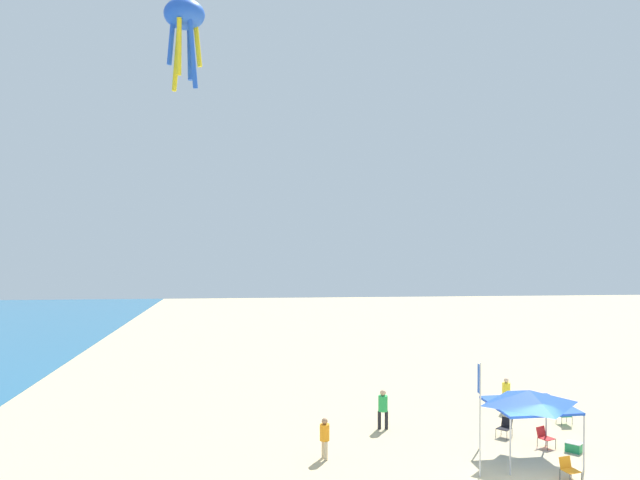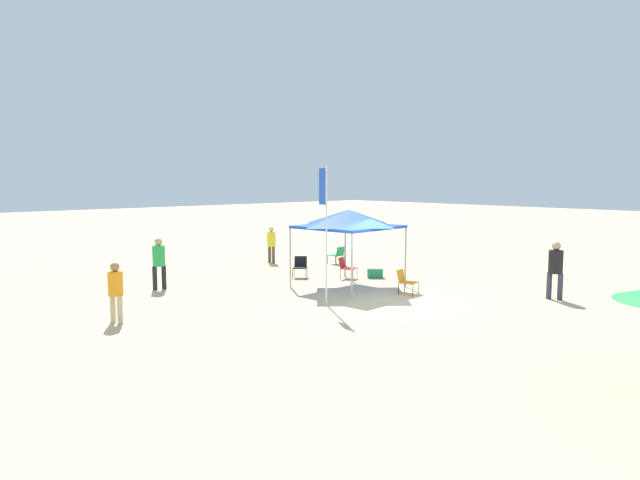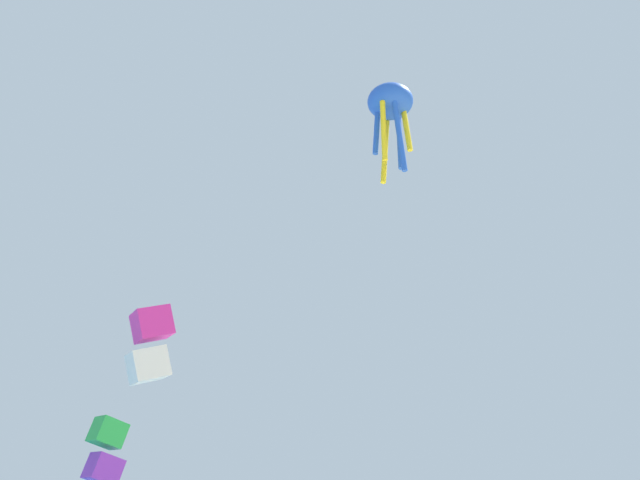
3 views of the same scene
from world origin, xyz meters
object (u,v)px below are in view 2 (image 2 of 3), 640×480
cooler_box (375,272)px  person_far_stroller (116,287)px  person_beachcomber (159,259)px  folding_chair_facing_ocean (338,254)px  person_watching_sky (271,242)px  folding_chair_near_cooler (406,280)px  folding_chair_right_of_tent (300,265)px  canopy_tent (348,219)px  person_by_tent (556,266)px  banner_flag (325,222)px  folding_chair_left_of_tent (346,266)px

cooler_box → person_far_stroller: (-0.04, 10.35, 0.77)m
cooler_box → person_beachcomber: 8.20m
folding_chair_facing_ocean → person_watching_sky: (2.36, 1.97, 0.52)m
folding_chair_near_cooler → folding_chair_right_of_tent: 4.86m
person_beachcomber → folding_chair_right_of_tent: bearing=172.5°
canopy_tent → folding_chair_facing_ocean: (4.13, -3.47, -1.97)m
folding_chair_right_of_tent → person_by_tent: 9.29m
folding_chair_near_cooler → person_beachcomber: bearing=116.7°
folding_chair_near_cooler → person_far_stroller: person_far_stroller is taller
banner_flag → person_by_tent: banner_flag is taller
canopy_tent → person_far_stroller: (0.62, 8.19, -1.47)m
folding_chair_right_of_tent → cooler_box: (-2.01, -2.15, -0.27)m
banner_flag → person_by_tent: 7.56m
folding_chair_right_of_tent → person_watching_sky: size_ratio=0.49×
folding_chair_near_cooler → person_by_tent: 4.78m
person_by_tent → canopy_tent: bearing=16.2°
folding_chair_near_cooler → person_beachcomber: (6.30, 5.79, 0.59)m
person_by_tent → person_beachcomber: 13.28m
folding_chair_left_of_tent → person_by_tent: person_by_tent is taller
folding_chair_right_of_tent → person_beachcomber: person_beachcomber is taller
banner_flag → folding_chair_facing_ocean: bearing=-46.6°
person_by_tent → person_far_stroller: person_by_tent is taller
folding_chair_facing_ocean → person_far_stroller: person_far_stroller is taller
folding_chair_near_cooler → folding_chair_left_of_tent: bearing=64.1°
person_watching_sky → person_beachcomber: bearing=109.8°
folding_chair_facing_ocean → cooler_box: 3.72m
folding_chair_near_cooler → folding_chair_right_of_tent: same height
folding_chair_left_of_tent → person_watching_sky: person_watching_sky is taller
folding_chair_left_of_tent → folding_chair_right_of_tent: 1.80m
person_far_stroller → person_beachcomber: size_ratio=0.91×
folding_chair_near_cooler → person_far_stroller: (2.77, 8.77, 0.50)m
banner_flag → person_far_stroller: 6.24m
folding_chair_left_of_tent → person_by_tent: size_ratio=0.44×
canopy_tent → person_far_stroller: canopy_tent is taller
person_by_tent → folding_chair_right_of_tent: bearing=7.8°
canopy_tent → folding_chair_facing_ocean: size_ratio=3.98×
folding_chair_near_cooler → person_watching_sky: (8.64, -0.92, 0.52)m
canopy_tent → person_watching_sky: 6.82m
folding_chair_left_of_tent → person_watching_sky: 5.21m
person_beachcomber → folding_chair_facing_ocean: bearing=-171.9°
canopy_tent → folding_chair_near_cooler: bearing=-165.0°
banner_flag → folding_chair_right_of_tent: bearing=-31.3°
folding_chair_right_of_tent → banner_flag: bearing=-75.0°
cooler_box → folding_chair_right_of_tent: bearing=46.8°
canopy_tent → person_by_tent: (-5.94, -3.43, -1.34)m
cooler_box → person_watching_sky: (5.83, 0.67, 0.79)m
canopy_tent → person_beachcomber: size_ratio=1.79×
cooler_box → person_by_tent: (-6.60, -1.27, 0.90)m
folding_chair_near_cooler → folding_chair_right_of_tent: bearing=80.8°
canopy_tent → cooler_box: size_ratio=4.46×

